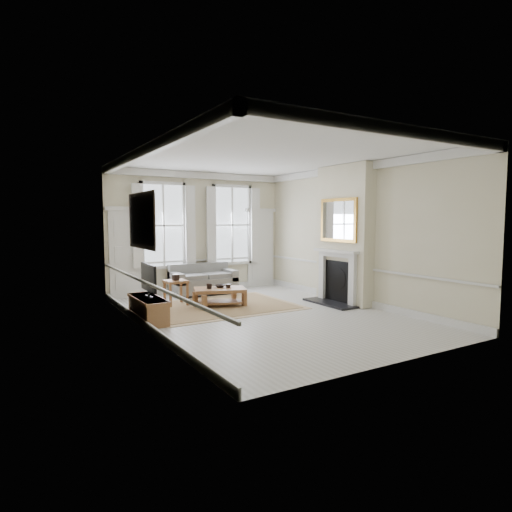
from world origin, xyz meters
TOP-DOWN VIEW (x-y plane):
  - floor at (0.00, 0.00)m, footprint 7.20×7.20m
  - ceiling at (0.00, 0.00)m, footprint 7.20×7.20m
  - back_wall at (0.00, 3.60)m, footprint 5.20×0.00m
  - left_wall at (-2.60, 0.00)m, footprint 0.00×7.20m
  - right_wall at (2.60, 0.00)m, footprint 0.00×7.20m
  - window_left at (-1.05, 3.55)m, footprint 1.26×0.20m
  - window_right at (1.05, 3.55)m, footprint 1.26×0.20m
  - door_left at (-2.05, 3.56)m, footprint 0.90×0.08m
  - door_right at (2.05, 3.56)m, footprint 0.90×0.08m
  - painting at (-2.56, 0.30)m, footprint 0.05×1.66m
  - chimney_breast at (2.43, 0.20)m, footprint 0.35×1.70m
  - hearth at (2.00, 0.20)m, footprint 0.55×1.50m
  - fireplace at (2.20, 0.20)m, footprint 0.21×1.45m
  - mirror at (2.21, 0.20)m, footprint 0.06×1.26m
  - sofa at (-0.11, 3.11)m, footprint 1.76×0.86m
  - side_table at (-1.29, 2.00)m, footprint 0.51×0.51m
  - rug at (-0.46, 1.30)m, footprint 3.50×2.60m
  - coffee_table at (-0.46, 1.30)m, footprint 1.35×1.05m
  - ceramic_pot_a at (-0.71, 1.35)m, footprint 0.12×0.12m
  - ceramic_pot_b at (-0.26, 1.25)m, footprint 0.12×0.12m
  - bowl at (-0.41, 1.40)m, footprint 0.31×0.31m
  - tv_stand at (-2.34, 0.74)m, footprint 0.44×1.38m
  - tv at (-2.32, 0.74)m, footprint 0.08×0.90m

SIDE VIEW (x-z plane):
  - floor at x=0.00m, z-range 0.00..0.00m
  - rug at x=-0.46m, z-range 0.00..0.02m
  - hearth at x=2.00m, z-range 0.00..0.05m
  - tv_stand at x=-2.34m, z-range 0.00..0.49m
  - sofa at x=-0.11m, z-range -0.07..0.77m
  - coffee_table at x=-0.46m, z-range 0.14..0.59m
  - bowl at x=-0.41m, z-range 0.45..0.51m
  - ceramic_pot_b at x=-0.26m, z-range 0.45..0.53m
  - side_table at x=-1.29m, z-range 0.19..0.81m
  - ceramic_pot_a at x=-0.71m, z-range 0.45..0.57m
  - fireplace at x=2.20m, z-range 0.07..1.40m
  - tv at x=-2.32m, z-range 0.55..1.23m
  - door_left at x=-2.05m, z-range 0.00..2.30m
  - door_right at x=2.05m, z-range 0.00..2.30m
  - back_wall at x=0.00m, z-range -0.90..4.30m
  - left_wall at x=-2.60m, z-range -1.90..5.30m
  - right_wall at x=2.60m, z-range -1.90..5.30m
  - chimney_breast at x=2.43m, z-range 0.01..3.39m
  - window_left at x=-1.05m, z-range 0.80..3.00m
  - window_right at x=1.05m, z-range 0.80..3.00m
  - painting at x=-2.56m, z-range 1.52..2.58m
  - mirror at x=2.21m, z-range 1.52..2.58m
  - ceiling at x=0.00m, z-range 3.40..3.40m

